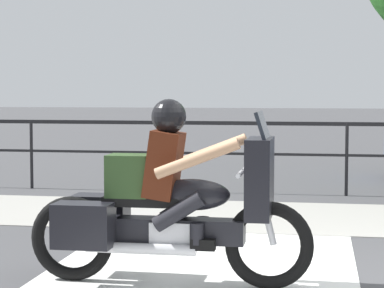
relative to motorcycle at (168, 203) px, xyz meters
name	(u,v)px	position (x,y,z in m)	size (l,w,h in m)	color
sidewalk_band	(352,218)	(1.64, 3.53, -0.68)	(44.00, 2.40, 0.01)	#99968E
crosswalk_band	(190,288)	(0.20, -0.07, -0.68)	(2.76, 6.00, 0.01)	silver
fence_railing	(347,138)	(1.64, 5.63, 0.21)	(36.00, 0.05, 1.14)	black
motorcycle	(168,203)	(0.00, 0.00, 0.00)	(2.40, 0.76, 1.55)	black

